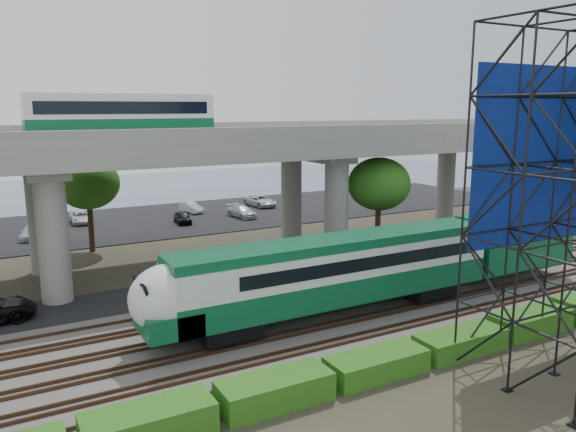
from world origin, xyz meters
TOP-DOWN VIEW (x-y plane):
  - ground at (0.00, 0.00)m, footprint 140.00×140.00m
  - ballast_bed at (0.00, 2.00)m, footprint 90.00×12.00m
  - service_road at (0.00, 10.50)m, footprint 90.00×5.00m
  - parking_lot at (0.00, 34.00)m, footprint 90.00×18.00m
  - harbor_water at (0.00, 56.00)m, footprint 140.00×40.00m
  - rail_tracks at (0.00, 2.00)m, footprint 90.00×9.52m
  - commuter_train at (5.27, 2.00)m, footprint 29.30×3.06m
  - overpass at (-0.35, 16.00)m, footprint 80.00×12.00m
  - hedge_strip at (1.01, -4.30)m, footprint 34.60×1.80m
  - trees at (-4.67, 16.17)m, footprint 40.94×16.94m
  - parked_cars at (-0.14, 33.71)m, footprint 35.87×9.63m

SIDE VIEW (x-z plane):
  - ground at x=0.00m, z-range 0.00..0.00m
  - harbor_water at x=0.00m, z-range 0.00..0.03m
  - service_road at x=0.00m, z-range 0.00..0.08m
  - parking_lot at x=0.00m, z-range 0.00..0.08m
  - ballast_bed at x=0.00m, z-range 0.00..0.20m
  - rail_tracks at x=0.00m, z-range 0.20..0.36m
  - hedge_strip at x=1.01m, z-range -0.04..1.16m
  - parked_cars at x=-0.14m, z-range 0.04..1.33m
  - commuter_train at x=5.27m, z-range 0.73..5.03m
  - trees at x=-4.67m, z-range 1.73..9.42m
  - overpass at x=-0.35m, z-range 2.01..14.41m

